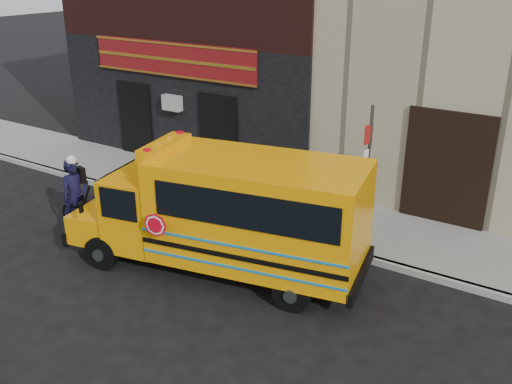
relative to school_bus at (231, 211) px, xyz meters
The scene contains 7 objects.
ground 1.73m from the school_bus, 144.35° to the right, with size 120.00×120.00×0.00m, color black.
curb 2.64m from the school_bus, 107.98° to the left, with size 40.00×0.20×0.15m, color #9C9D97.
sidewalk 3.94m from the school_bus, 100.74° to the left, with size 40.00×3.00×0.15m, color gray.
school_bus is the anchor object (origin of this frame).
sign_pole 3.45m from the school_bus, 53.63° to the left, with size 0.10×0.31×3.59m.
bicycle 4.56m from the school_bus, behind, with size 0.50×1.77×1.06m, color black.
cyclist 4.44m from the school_bus, behind, with size 0.74×0.48×2.02m, color black.
Camera 1 is at (7.30, -8.83, 6.63)m, focal length 40.00 mm.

